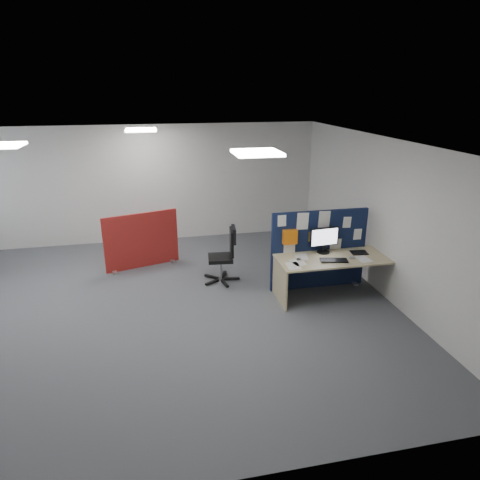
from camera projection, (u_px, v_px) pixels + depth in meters
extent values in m
plane|color=#4F5257|center=(122.00, 312.00, 7.00)|extent=(9.00, 9.00, 0.00)
cube|color=white|center=(104.00, 145.00, 6.08)|extent=(9.00, 7.00, 0.02)
cube|color=silver|center=(123.00, 186.00, 9.76)|extent=(9.00, 0.02, 2.70)
cube|color=silver|center=(84.00, 378.00, 3.32)|extent=(9.00, 0.02, 2.70)
cube|color=silver|center=(381.00, 217.00, 7.42)|extent=(0.02, 7.00, 2.70)
cube|color=white|center=(257.00, 153.00, 5.56)|extent=(0.60, 0.60, 0.04)
cube|color=white|center=(1.00, 145.00, 6.26)|extent=(0.60, 0.60, 0.04)
cube|color=white|center=(141.00, 130.00, 8.49)|extent=(0.60, 0.60, 0.04)
cube|color=#0F1C3A|center=(319.00, 250.00, 7.66)|extent=(1.76, 0.06, 1.46)
cube|color=#AAAAAF|center=(278.00, 289.00, 7.75)|extent=(0.08, 0.30, 0.04)
cube|color=#AAAAAF|center=(353.00, 282.00, 8.04)|extent=(0.08, 0.30, 0.04)
cube|color=white|center=(282.00, 221.00, 7.28)|extent=(0.15, 0.01, 0.20)
cube|color=white|center=(303.00, 221.00, 7.37)|extent=(0.21, 0.01, 0.30)
cube|color=white|center=(324.00, 219.00, 7.44)|extent=(0.21, 0.01, 0.30)
cube|color=white|center=(347.00, 222.00, 7.55)|extent=(0.15, 0.01, 0.20)
cube|color=white|center=(289.00, 247.00, 7.48)|extent=(0.21, 0.01, 0.30)
cube|color=white|center=(335.00, 247.00, 7.67)|extent=(0.21, 0.01, 0.30)
cube|color=white|center=(358.00, 234.00, 7.68)|extent=(0.15, 0.01, 0.20)
cube|color=white|center=(312.00, 262.00, 7.67)|extent=(0.21, 0.01, 0.30)
cube|color=gold|center=(315.00, 236.00, 7.51)|extent=(0.24, 0.01, 0.18)
cube|color=orange|center=(290.00, 237.00, 7.37)|extent=(0.25, 0.10, 0.25)
cube|color=tan|center=(333.00, 258.00, 7.31)|extent=(1.94, 0.86, 0.03)
cube|color=tan|center=(280.00, 282.00, 7.25)|extent=(0.03, 0.79, 0.70)
cube|color=tan|center=(381.00, 273.00, 7.62)|extent=(0.03, 0.79, 0.70)
cube|color=tan|center=(323.00, 258.00, 7.74)|extent=(1.74, 0.02, 0.30)
cylinder|color=black|center=(323.00, 252.00, 7.52)|extent=(0.22, 0.22, 0.02)
cube|color=black|center=(324.00, 249.00, 7.49)|extent=(0.05, 0.04, 0.11)
cube|color=black|center=(324.00, 237.00, 7.42)|extent=(0.53, 0.08, 0.33)
cube|color=silver|center=(325.00, 237.00, 7.40)|extent=(0.49, 0.05, 0.29)
cube|color=black|center=(334.00, 260.00, 7.15)|extent=(0.48, 0.28, 0.02)
cube|color=#AAAAAF|center=(352.00, 258.00, 7.25)|extent=(0.11, 0.09, 0.03)
cube|color=black|center=(359.00, 253.00, 7.50)|extent=(0.31, 0.26, 0.01)
cube|color=maroon|center=(142.00, 240.00, 8.59)|extent=(1.46, 0.48, 1.13)
cube|color=#AAAAAF|center=(113.00, 268.00, 8.66)|extent=(0.08, 0.30, 0.04)
cube|color=#AAAAAF|center=(173.00, 263.00, 8.90)|extent=(0.08, 0.30, 0.04)
cube|color=black|center=(232.00, 279.00, 8.13)|extent=(0.30, 0.08, 0.04)
cube|color=black|center=(223.00, 274.00, 8.31)|extent=(0.16, 0.29, 0.04)
cube|color=black|center=(211.00, 277.00, 8.21)|extent=(0.25, 0.23, 0.04)
cube|color=black|center=(212.00, 282.00, 7.98)|extent=(0.28, 0.19, 0.04)
cube|color=black|center=(225.00, 283.00, 7.93)|extent=(0.11, 0.30, 0.04)
cylinder|color=#AAAAAF|center=(221.00, 269.00, 8.04)|extent=(0.06, 0.06, 0.41)
cube|color=black|center=(220.00, 258.00, 7.97)|extent=(0.49, 0.49, 0.07)
cube|color=black|center=(232.00, 242.00, 7.88)|extent=(0.09, 0.41, 0.49)
cube|color=black|center=(234.00, 235.00, 7.84)|extent=(0.10, 0.37, 0.29)
cube|color=white|center=(298.00, 262.00, 7.10)|extent=(0.26, 0.33, 0.00)
cube|color=white|center=(302.00, 257.00, 7.32)|extent=(0.26, 0.33, 0.00)
cube|color=white|center=(363.00, 259.00, 7.23)|extent=(0.24, 0.32, 0.00)
cube|color=white|center=(293.00, 266.00, 6.96)|extent=(0.22, 0.31, 0.00)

